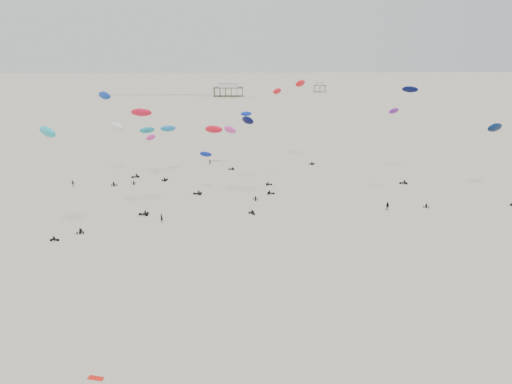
{
  "coord_description": "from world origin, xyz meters",
  "views": [
    {
      "loc": [
        -3.58,
        -9.68,
        36.18
      ],
      "look_at": [
        0.0,
        88.0,
        7.0
      ],
      "focal_mm": 35.0,
      "sensor_mm": 36.0,
      "label": 1
    }
  ],
  "objects_px": {
    "pavilion_small": "(320,88)",
    "rig_0": "(249,137)",
    "pavilion_main": "(228,90)",
    "rig_9": "(142,140)",
    "spectator_0": "(162,222)",
    "rig_4": "(235,147)"
  },
  "relations": [
    {
      "from": "pavilion_main",
      "to": "rig_0",
      "type": "height_order",
      "value": "rig_0"
    },
    {
      "from": "pavilion_main",
      "to": "rig_4",
      "type": "height_order",
      "value": "rig_4"
    },
    {
      "from": "rig_9",
      "to": "spectator_0",
      "type": "height_order",
      "value": "rig_9"
    },
    {
      "from": "rig_4",
      "to": "rig_9",
      "type": "height_order",
      "value": "rig_9"
    },
    {
      "from": "rig_9",
      "to": "rig_0",
      "type": "bearing_deg",
      "value": -69.97
    },
    {
      "from": "pavilion_small",
      "to": "rig_0",
      "type": "distance_m",
      "value": 281.44
    },
    {
      "from": "pavilion_small",
      "to": "rig_0",
      "type": "relative_size",
      "value": 0.45
    },
    {
      "from": "rig_4",
      "to": "spectator_0",
      "type": "bearing_deg",
      "value": 16.77
    },
    {
      "from": "pavilion_small",
      "to": "rig_0",
      "type": "bearing_deg",
      "value": -102.51
    },
    {
      "from": "pavilion_small",
      "to": "rig_9",
      "type": "relative_size",
      "value": 0.39
    },
    {
      "from": "pavilion_main",
      "to": "pavilion_small",
      "type": "bearing_deg",
      "value": 23.2
    },
    {
      "from": "pavilion_main",
      "to": "spectator_0",
      "type": "distance_m",
      "value": 260.08
    },
    {
      "from": "rig_0",
      "to": "rig_4",
      "type": "distance_m",
      "value": 4.13
    },
    {
      "from": "rig_0",
      "to": "rig_9",
      "type": "bearing_deg",
      "value": 20.93
    },
    {
      "from": "pavilion_small",
      "to": "rig_9",
      "type": "height_order",
      "value": "rig_9"
    },
    {
      "from": "pavilion_main",
      "to": "rig_9",
      "type": "relative_size",
      "value": 0.91
    },
    {
      "from": "pavilion_main",
      "to": "rig_9",
      "type": "bearing_deg",
      "value": -93.24
    },
    {
      "from": "pavilion_main",
      "to": "pavilion_small",
      "type": "height_order",
      "value": "pavilion_main"
    },
    {
      "from": "rig_4",
      "to": "spectator_0",
      "type": "height_order",
      "value": "rig_4"
    },
    {
      "from": "pavilion_main",
      "to": "spectator_0",
      "type": "bearing_deg",
      "value": -92.18
    },
    {
      "from": "rig_0",
      "to": "spectator_0",
      "type": "height_order",
      "value": "rig_0"
    },
    {
      "from": "pavilion_small",
      "to": "rig_4",
      "type": "bearing_deg",
      "value": -103.15
    }
  ]
}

